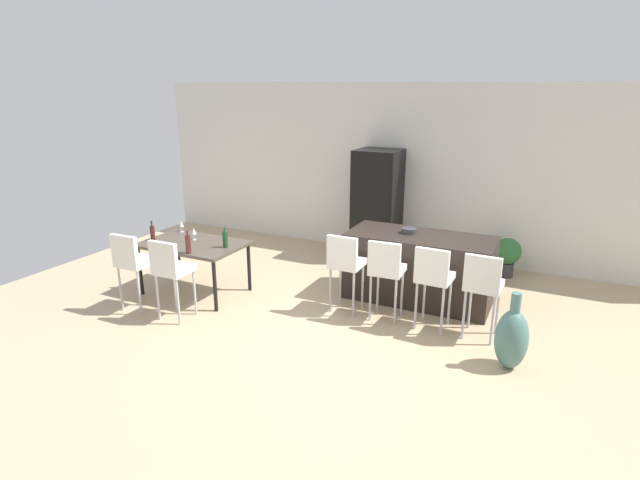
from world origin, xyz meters
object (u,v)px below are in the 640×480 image
Objects in this scene: kitchen_island at (419,268)px; floor_vase at (512,338)px; dining_chair_far at (170,267)px; wine_bottle_end at (225,239)px; bar_chair_left at (345,261)px; wine_bottle_right at (188,244)px; wine_glass_left at (194,231)px; potted_plant at (507,254)px; bar_chair_middle at (386,267)px; wine_bottle_near at (152,233)px; bar_chair_far at (483,283)px; wine_glass_middle at (181,224)px; fruit_bowl at (409,231)px; bar_chair_right at (434,275)px; refrigerator at (377,205)px; dining_chair_near at (132,260)px; dining_table at (193,247)px.

floor_vase is at bearing -44.49° from kitchen_island.
wine_bottle_end is at bearing 75.99° from dining_chair_far.
bar_chair_left is 3.37× the size of wine_bottle_right.
wine_bottle_end is 1.63× the size of wine_glass_left.
wine_glass_left is 4.72m from potted_plant.
wine_bottle_right is (-2.47, -0.72, 0.17)m from bar_chair_middle.
potted_plant is (4.50, 2.76, -0.49)m from wine_bottle_near.
wine_glass_left is (-2.24, -0.21, 0.17)m from bar_chair_left.
bar_chair_left and bar_chair_far have the same top height.
bar_chair_left is 0.55m from bar_chair_middle.
bar_chair_middle is at bearing -0.50° from wine_glass_middle.
bar_chair_left is at bearing -123.94° from fruit_bowl.
wine_glass_left is (-0.40, 0.94, 0.17)m from dining_chair_far.
bar_chair_right is 2.77m from refrigerator.
bar_chair_middle is (-0.20, -0.81, 0.24)m from kitchen_island.
wine_bottle_right reaches higher than dining_chair_near.
dining_chair_far reaches higher than wine_bottle_end.
dining_table is at bearing -158.52° from kitchen_island.
bar_chair_far is at bearing -0.00° from bar_chair_right.
bar_chair_right is at bearing 6.27° from wine_bottle_end.
wine_bottle_right is 4.75m from potted_plant.
refrigerator is (-0.95, 2.29, 0.22)m from bar_chair_middle.
wine_bottle_right reaches higher than potted_plant.
kitchen_island is at bearing 47.32° from bar_chair_left.
dining_table is 0.64m from wine_bottle_near.
fruit_bowl is (2.21, 1.15, 0.10)m from wine_bottle_end.
refrigerator is at bearing 56.20° from dining_table.
fruit_bowl reaches higher than potted_plant.
kitchen_island is 3.19m from wine_glass_left.
bar_chair_right is 1.00× the size of dining_chair_near.
bar_chair_middle is 2.66m from dining_chair_far.
floor_vase is (4.58, 0.64, -0.36)m from dining_chair_near.
floor_vase is at bearing -18.32° from bar_chair_middle.
bar_chair_middle reaches higher than floor_vase.
fruit_bowl is (-0.18, 0.04, 0.50)m from kitchen_island.
wine_bottle_end is at bearing -142.44° from potted_plant.
bar_chair_far is 3.88m from dining_table.
wine_bottle_right is at bearing -140.59° from potted_plant.
dining_chair_far is at bearing -36.41° from wine_bottle_near.
potted_plant is at bearing 89.19° from bar_chair_far.
floor_vase is (3.94, 0.64, -0.36)m from dining_chair_far.
bar_chair_middle is at bearing -91.62° from fruit_bowl.
bar_chair_left reaches higher than wine_glass_middle.
refrigerator is at bearing 63.28° from wine_bottle_right.
wine_bottle_near is 3.64m from refrigerator.
bar_chair_right is 1.15m from floor_vase.
dining_chair_far is 3.15m from fruit_bowl.
wine_bottle_right reaches higher than wine_glass_middle.
wine_bottle_end reaches higher than kitchen_island.
dining_chair_far is 3.74m from refrigerator.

